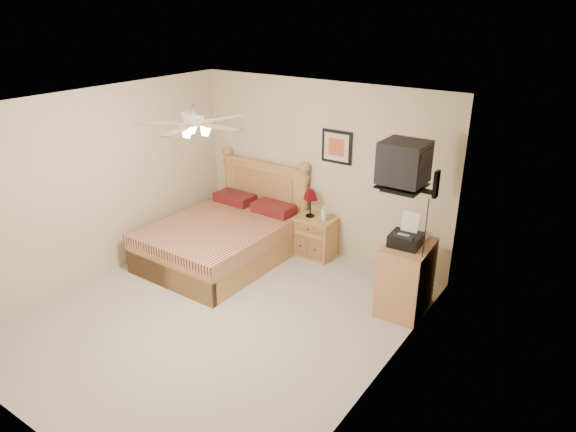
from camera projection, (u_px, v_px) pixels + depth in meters
The scene contains 17 objects.
floor at pixel (220, 316), 6.11m from camera, with size 4.50×4.50×0.00m, color #ACA69B.
ceiling at pixel (207, 106), 5.14m from camera, with size 4.00×4.50×0.04m, color white.
wall_back at pixel (320, 169), 7.34m from camera, with size 4.00×0.04×2.50m, color beige.
wall_front at pixel (16, 316), 3.92m from camera, with size 4.00×0.04×2.50m, color beige.
wall_left at pixel (99, 186), 6.67m from camera, with size 0.04×4.50×2.50m, color beige.
wall_right at pixel (381, 270), 4.59m from camera, with size 0.04×4.50×2.50m, color beige.
bed at pixel (219, 217), 7.20m from camera, with size 1.59×2.08×1.35m, color #B5754A, non-canonical shape.
nightstand at pixel (315, 237), 7.47m from camera, with size 0.55×0.41×0.59m, color #A77632.
table_lamp at pixel (310, 203), 7.35m from camera, with size 0.22×0.22×0.41m, color #580712, non-canonical shape.
lotion_bottle at pixel (324, 213), 7.25m from camera, with size 0.09×0.09×0.23m, color silver.
framed_picture at pixel (337, 147), 7.04m from camera, with size 0.46×0.04×0.46m, color black.
dresser at pixel (406, 277), 6.11m from camera, with size 0.51×0.73×0.87m, color #A66E47.
fax_machine at pixel (406, 231), 5.85m from camera, with size 0.35×0.37×0.37m, color black, non-canonical shape.
magazine_lower at pixel (412, 236), 6.12m from camera, with size 0.19×0.26×0.02m, color #C3B39B.
magazine_upper at pixel (413, 234), 6.13m from camera, with size 0.19×0.26×0.02m, color gray.
wall_tv at pixel (417, 168), 5.52m from camera, with size 0.56×0.46×0.58m, color black, non-canonical shape.
ceiling_fan at pixel (194, 123), 5.05m from camera, with size 1.14×1.14×0.28m, color white, non-canonical shape.
Camera 1 is at (3.60, -3.81, 3.47)m, focal length 32.00 mm.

